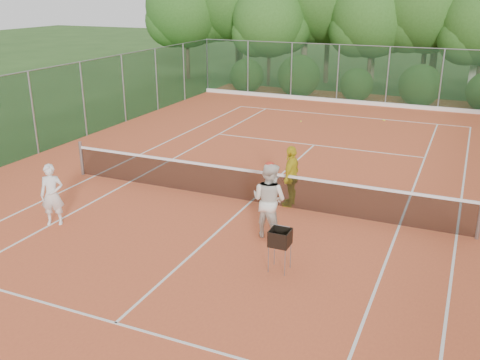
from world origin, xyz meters
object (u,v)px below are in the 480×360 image
(player_center_grp, at_px, (269,200))
(ball_hopper, at_px, (280,238))
(player_yellow, at_px, (291,176))
(player_white, at_px, (52,195))

(player_center_grp, bearing_deg, ball_hopper, -61.32)
(player_yellow, bearing_deg, player_center_grp, 3.51)
(player_center_grp, bearing_deg, player_white, -163.67)
(player_center_grp, height_order, player_yellow, player_center_grp)
(player_center_grp, xyz_separation_m, ball_hopper, (0.82, -1.50, -0.19))
(player_yellow, bearing_deg, player_white, -55.03)
(player_yellow, distance_m, ball_hopper, 3.72)
(player_white, relative_size, player_yellow, 0.93)
(player_white, xyz_separation_m, player_center_grp, (5.28, 1.55, 0.14))
(player_center_grp, height_order, ball_hopper, player_center_grp)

